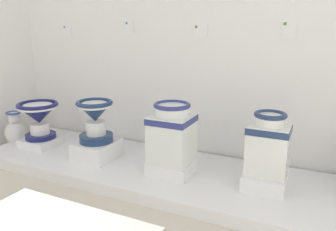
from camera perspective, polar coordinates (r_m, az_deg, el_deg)
name	(u,v)px	position (r m, az deg, el deg)	size (l,w,h in m)	color
wall_back	(201,3)	(3.17, 5.72, 18.77)	(4.48, 0.06, 3.03)	white
display_platform	(175,175)	(2.93, 1.22, -10.28)	(3.84, 1.00, 0.10)	white
plinth_block_pale_glazed	(41,142)	(3.71, -21.08, -4.27)	(0.34, 0.34, 0.09)	white
antique_toilet_pale_glazed	(39,115)	(3.63, -21.50, 0.09)	(0.41, 0.41, 0.38)	navy
plinth_block_rightmost	(97,150)	(3.20, -12.19, -5.79)	(0.35, 0.38, 0.17)	white
antique_toilet_rightmost	(95,117)	(3.11, -12.50, -0.22)	(0.34, 0.34, 0.39)	navy
plinth_block_leftmost	(172,167)	(2.83, 0.66, -8.90)	(0.36, 0.32, 0.11)	white
antique_toilet_leftmost	(172,132)	(2.72, 0.68, -2.84)	(0.33, 0.34, 0.50)	white
plinth_block_slender_white	(265,180)	(2.70, 16.48, -10.65)	(0.32, 0.35, 0.12)	white
antique_toilet_slender_white	(268,143)	(2.59, 16.96, -4.56)	(0.31, 0.25, 0.48)	white
info_placard_first	(67,31)	(3.96, -17.03, 13.86)	(0.11, 0.01, 0.14)	white
info_placard_second	(129,27)	(3.46, -6.75, 15.02)	(0.09, 0.01, 0.12)	white
info_placard_third	(200,31)	(3.12, 5.64, 14.37)	(0.13, 0.01, 0.12)	white
info_placard_fourth	(289,29)	(2.95, 20.22, 13.81)	(0.11, 0.01, 0.15)	white
decorative_vase_spare	(15,132)	(4.03, -24.91, -2.63)	(0.22, 0.22, 0.42)	#364894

